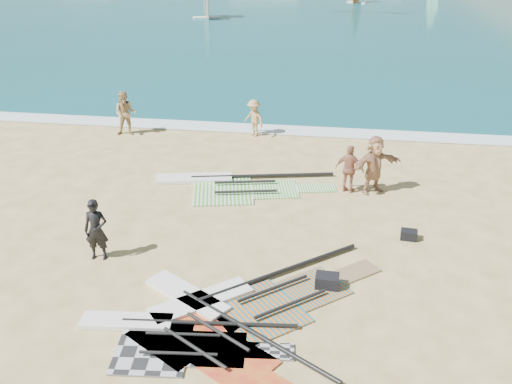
# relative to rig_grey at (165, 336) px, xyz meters

# --- Properties ---
(ground) EXTENTS (300.00, 300.00, 0.00)m
(ground) POSITION_rel_rig_grey_xyz_m (2.57, 1.60, -0.05)
(ground) COLOR #E0C883
(ground) RESTS_ON ground
(surf_line) EXTENTS (300.00, 1.20, 0.04)m
(surf_line) POSITION_rel_rig_grey_xyz_m (2.57, 13.90, -0.05)
(surf_line) COLOR white
(surf_line) RESTS_ON ground
(rig_grey) EXTENTS (4.98, 2.06, 0.19)m
(rig_grey) POSITION_rel_rig_grey_xyz_m (0.00, 0.00, 0.00)
(rig_grey) COLOR #262628
(rig_grey) RESTS_ON ground
(rig_green) EXTENTS (6.40, 3.14, 0.20)m
(rig_green) POSITION_rel_rig_grey_xyz_m (-0.02, 8.05, 0.00)
(rig_green) COLOR green
(rig_green) RESTS_ON ground
(rig_orange) EXTENTS (5.59, 4.66, 0.20)m
(rig_orange) POSITION_rel_rig_grey_xyz_m (1.76, 1.72, 0.00)
(rig_orange) COLOR orange
(rig_orange) RESTS_ON ground
(rig_red) EXTENTS (4.98, 4.32, 0.20)m
(rig_red) POSITION_rel_rig_grey_xyz_m (0.80, 0.50, 0.00)
(rig_red) COLOR red
(rig_red) RESTS_ON ground
(gear_bag_near) EXTENTS (0.60, 0.45, 0.37)m
(gear_bag_near) POSITION_rel_rig_grey_xyz_m (3.49, 2.41, 0.14)
(gear_bag_near) COLOR black
(gear_bag_near) RESTS_ON ground
(gear_bag_far) EXTENTS (0.50, 0.37, 0.28)m
(gear_bag_far) POSITION_rel_rig_grey_xyz_m (5.76, 5.18, 0.09)
(gear_bag_far) COLOR black
(gear_bag_far) RESTS_ON ground
(person_wetsuit) EXTENTS (0.68, 0.48, 1.75)m
(person_wetsuit) POSITION_rel_rig_grey_xyz_m (-2.71, 2.92, 0.83)
(person_wetsuit) COLOR black
(person_wetsuit) RESTS_ON ground
(beachgoer_left) EXTENTS (1.02, 0.85, 1.89)m
(beachgoer_left) POSITION_rel_rig_grey_xyz_m (-5.34, 12.45, 0.90)
(beachgoer_left) COLOR tan
(beachgoer_left) RESTS_ON ground
(beachgoer_mid) EXTENTS (1.17, 1.07, 1.58)m
(beachgoer_mid) POSITION_rel_rig_grey_xyz_m (0.05, 13.10, 0.74)
(beachgoer_mid) COLOR tan
(beachgoer_mid) RESTS_ON ground
(beachgoer_back) EXTENTS (1.05, 0.66, 1.66)m
(beachgoer_back) POSITION_rel_rig_grey_xyz_m (4.02, 8.14, 0.78)
(beachgoer_back) COLOR #A76952
(beachgoer_back) RESTS_ON ground
(beachgoer_right) EXTENTS (1.87, 1.52, 2.00)m
(beachgoer_right) POSITION_rel_rig_grey_xyz_m (4.83, 8.24, 0.95)
(beachgoer_right) COLOR tan
(beachgoer_right) RESTS_ON ground
(windsurfer_left) EXTENTS (2.59, 2.86, 4.56)m
(windsurfer_left) POSITION_rel_rig_grey_xyz_m (-8.79, 43.25, 1.27)
(windsurfer_left) COLOR white
(windsurfer_left) RESTS_ON ground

